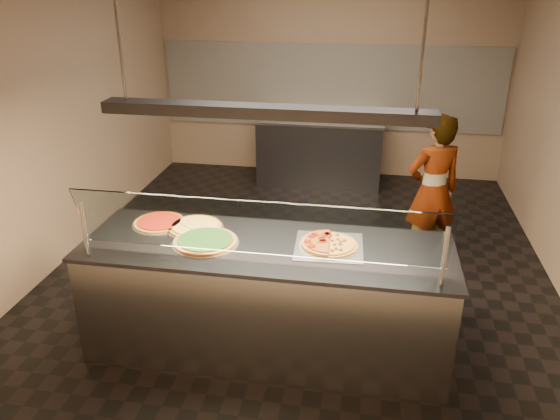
% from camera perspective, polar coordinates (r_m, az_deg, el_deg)
% --- Properties ---
extents(ground, '(5.00, 6.00, 0.02)m').
position_cam_1_polar(ground, '(5.74, 2.17, -5.91)').
color(ground, black).
rests_on(ground, ground).
extents(wall_back, '(5.00, 0.02, 3.00)m').
position_cam_1_polar(wall_back, '(8.10, 5.33, 14.14)').
color(wall_back, '#988062').
rests_on(wall_back, ground).
extents(wall_front, '(5.00, 0.02, 3.00)m').
position_cam_1_polar(wall_front, '(2.44, -7.12, -9.34)').
color(wall_front, '#988062').
rests_on(wall_front, ground).
extents(wall_left, '(0.02, 6.00, 3.00)m').
position_cam_1_polar(wall_left, '(6.02, -22.32, 9.21)').
color(wall_left, '#988062').
rests_on(wall_left, ground).
extents(tile_band, '(4.90, 0.02, 1.20)m').
position_cam_1_polar(tile_band, '(8.11, 5.26, 12.72)').
color(tile_band, silver).
rests_on(tile_band, wall_back).
extents(serving_counter, '(2.81, 0.94, 0.93)m').
position_cam_1_polar(serving_counter, '(4.35, -1.34, -9.12)').
color(serving_counter, '#B7B7BC').
rests_on(serving_counter, ground).
extents(sneeze_guard, '(2.57, 0.18, 0.54)m').
position_cam_1_polar(sneeze_guard, '(3.69, -2.48, -2.00)').
color(sneeze_guard, '#B7B7BC').
rests_on(sneeze_guard, serving_counter).
extents(perforated_tray, '(0.53, 0.53, 0.01)m').
position_cam_1_polar(perforated_tray, '(4.11, 5.14, -3.76)').
color(perforated_tray, silver).
rests_on(perforated_tray, serving_counter).
extents(half_pizza_pepperoni, '(0.23, 0.43, 0.05)m').
position_cam_1_polar(half_pizza_pepperoni, '(4.10, 3.75, -3.30)').
color(half_pizza_pepperoni, '#9B5E23').
rests_on(half_pizza_pepperoni, perforated_tray).
extents(half_pizza_sausage, '(0.23, 0.43, 0.04)m').
position_cam_1_polar(half_pizza_sausage, '(4.09, 6.55, -3.61)').
color(half_pizza_sausage, '#9B5E23').
rests_on(half_pizza_sausage, perforated_tray).
extents(pizza_spinach, '(0.51, 0.51, 0.03)m').
position_cam_1_polar(pizza_spinach, '(4.18, -7.79, -3.21)').
color(pizza_spinach, silver).
rests_on(pizza_spinach, serving_counter).
extents(pizza_cheese, '(0.46, 0.46, 0.03)m').
position_cam_1_polar(pizza_cheese, '(4.44, -8.86, -1.68)').
color(pizza_cheese, silver).
rests_on(pizza_cheese, serving_counter).
extents(pizza_tomato, '(0.44, 0.44, 0.03)m').
position_cam_1_polar(pizza_tomato, '(4.56, -12.47, -1.23)').
color(pizza_tomato, silver).
rests_on(pizza_tomato, serving_counter).
extents(pizza_spatula, '(0.29, 0.17, 0.02)m').
position_cam_1_polar(pizza_spatula, '(4.40, -9.00, -1.72)').
color(pizza_spatula, '#B7B7BC').
rests_on(pizza_spatula, pizza_spinach).
extents(prep_table, '(1.78, 0.74, 0.93)m').
position_cam_1_polar(prep_table, '(7.90, 4.19, 6.22)').
color(prep_table, '#36363B').
rests_on(prep_table, ground).
extents(worker, '(0.68, 0.58, 1.59)m').
position_cam_1_polar(worker, '(5.70, 15.65, 1.89)').
color(worker, '#433E49').
rests_on(worker, ground).
extents(heat_lamp_housing, '(2.30, 0.18, 0.08)m').
position_cam_1_polar(heat_lamp_housing, '(3.76, -1.56, 10.26)').
color(heat_lamp_housing, '#36363B').
rests_on(heat_lamp_housing, ceiling).
extents(lamp_rod_left, '(0.02, 0.02, 1.01)m').
position_cam_1_polar(lamp_rod_left, '(4.00, -16.61, 18.05)').
color(lamp_rod_left, '#B7B7BC').
rests_on(lamp_rod_left, ceiling).
extents(lamp_rod_right, '(0.02, 0.02, 1.01)m').
position_cam_1_polar(lamp_rod_right, '(3.61, 14.88, 17.74)').
color(lamp_rod_right, '#B7B7BC').
rests_on(lamp_rod_right, ceiling).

